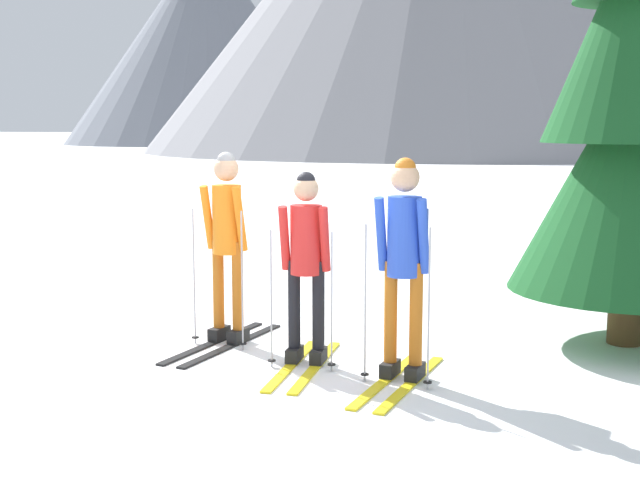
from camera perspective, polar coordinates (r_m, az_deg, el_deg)
The scene contains 5 objects.
ground_plane at distance 7.59m, azimuth -1.04°, elevation -8.37°, with size 400.00×400.00×0.00m, color white.
skier_in_orange at distance 8.15m, azimuth -6.35°, elevation 0.18°, with size 0.62×1.78×1.86m.
skier_in_red at distance 7.38m, azimuth -0.96°, elevation -1.36°, with size 0.61×1.63×1.71m.
skier_in_blue at distance 6.95m, azimuth 5.75°, elevation -0.94°, with size 0.60×1.66×1.85m.
pine_tree_near at distance 8.53m, azimuth 20.70°, elevation 9.98°, with size 2.27×2.27×5.49m.
Camera 1 is at (2.11, -6.98, 2.12)m, focal length 47.21 mm.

